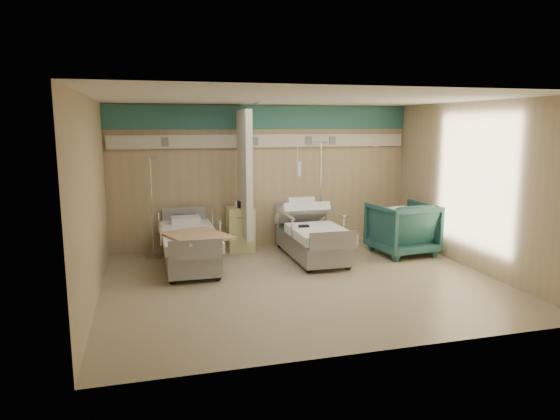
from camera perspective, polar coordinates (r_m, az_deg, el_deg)
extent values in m
cube|color=gray|center=(7.85, 2.50, -8.22)|extent=(6.00, 5.00, 0.00)
cube|color=tan|center=(9.93, -1.83, 3.86)|extent=(6.00, 0.04, 2.80)
cube|color=tan|center=(5.24, 10.94, -1.69)|extent=(6.00, 0.04, 2.80)
cube|color=tan|center=(7.22, -20.76, 0.98)|extent=(0.04, 5.00, 2.80)
cube|color=tan|center=(8.91, 21.30, 2.52)|extent=(0.04, 5.00, 2.80)
cube|color=silver|center=(7.47, 2.66, 12.65)|extent=(6.00, 5.00, 0.04)
cube|color=#2C6761|center=(9.85, -1.84, 10.52)|extent=(6.00, 0.04, 0.45)
cube|color=beige|center=(9.83, -1.79, 7.89)|extent=(5.88, 0.08, 0.25)
cylinder|color=silver|center=(8.89, -3.71, 11.93)|extent=(0.03, 1.80, 0.03)
cube|color=beige|center=(9.27, -4.06, 4.11)|extent=(0.12, 0.90, 2.35)
cube|color=#D8D587|center=(9.67, -4.56, -2.17)|extent=(0.50, 0.48, 0.85)
imported|color=#1C4643|center=(9.65, 13.78, -2.05)|extent=(1.16, 1.19, 0.98)
cube|color=white|center=(9.53, 13.74, 1.02)|extent=(0.70, 0.65, 0.07)
cylinder|color=silver|center=(10.24, 4.55, -3.85)|extent=(0.37, 0.37, 0.03)
cylinder|color=silver|center=(10.05, 4.63, 1.81)|extent=(0.03, 0.03, 2.07)
cylinder|color=silver|center=(9.96, 4.71, 7.73)|extent=(0.25, 0.03, 0.03)
cylinder|color=silver|center=(9.51, -14.19, -5.20)|extent=(0.33, 0.33, 0.03)
cylinder|color=silver|center=(9.32, -14.42, 0.15)|extent=(0.03, 0.03, 1.83)
cylinder|color=silver|center=(9.22, -14.66, 5.75)|extent=(0.22, 0.03, 0.03)
cube|color=black|center=(8.81, 2.73, -1.84)|extent=(0.19, 0.09, 0.04)
cube|color=tan|center=(8.18, -9.47, -2.90)|extent=(1.18, 1.30, 0.04)
cube|color=black|center=(9.54, -4.17, 0.65)|extent=(0.24, 0.17, 0.13)
cylinder|color=white|center=(9.60, -4.97, 0.66)|extent=(0.11, 0.11, 0.12)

